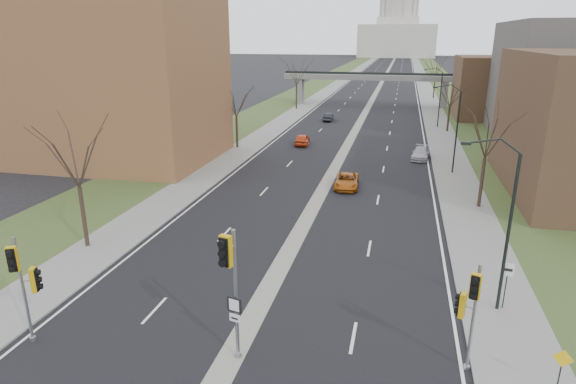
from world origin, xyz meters
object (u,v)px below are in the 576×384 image
at_px(speed_limit_sign, 507,277).
at_px(warning_sign, 562,365).
at_px(signal_pole_left, 24,276).
at_px(car_left_far, 328,117).
at_px(signal_pole_right, 470,303).
at_px(car_right_mid, 421,153).
at_px(car_right_near, 347,181).
at_px(signal_pole_median, 230,274).
at_px(car_left_near, 302,139).

bearing_deg(speed_limit_sign, warning_sign, -74.20).
distance_m(signal_pole_left, warning_sign, 22.10).
height_order(warning_sign, car_left_far, warning_sign).
distance_m(signal_pole_right, car_left_far, 61.50).
height_order(signal_pole_left, speed_limit_sign, signal_pole_left).
bearing_deg(car_right_mid, signal_pole_left, -107.57).
xyz_separation_m(warning_sign, car_right_near, (-11.01, 24.72, -0.70)).
bearing_deg(signal_pole_left, signal_pole_median, -19.01).
height_order(signal_pole_median, car_left_far, signal_pole_median).
bearing_deg(signal_pole_left, signal_pole_right, -16.65).
bearing_deg(signal_pole_median, car_left_near, 111.40).
distance_m(signal_pole_left, car_right_mid, 43.08).
height_order(speed_limit_sign, car_left_far, speed_limit_sign).
xyz_separation_m(signal_pole_left, car_right_near, (10.92, 26.57, -2.71)).
height_order(signal_pole_left, signal_pole_median, signal_pole_median).
height_order(signal_pole_left, car_left_far, signal_pole_left).
xyz_separation_m(car_left_near, car_right_near, (7.61, -16.86, -0.07)).
bearing_deg(signal_pole_right, signal_pole_median, -149.93).
distance_m(warning_sign, car_right_mid, 37.56).
bearing_deg(car_left_near, signal_pole_left, 80.80).
distance_m(car_left_near, car_left_far, 18.69).
bearing_deg(warning_sign, car_left_near, 133.29).
relative_size(signal_pole_left, car_left_far, 1.33).
xyz_separation_m(warning_sign, car_left_far, (-18.15, 60.26, -0.70)).
bearing_deg(car_right_mid, car_left_far, 128.12).
bearing_deg(car_left_far, signal_pole_left, 85.40).
relative_size(signal_pole_right, car_right_near, 1.06).
bearing_deg(signal_pole_median, car_left_far, 108.60).
height_order(car_left_far, car_right_mid, car_right_mid).
bearing_deg(car_right_near, signal_pole_median, -97.12).
relative_size(signal_pole_median, car_right_near, 1.31).
relative_size(signal_pole_right, car_right_mid, 1.09).
relative_size(signal_pole_left, car_right_near, 1.13).
bearing_deg(warning_sign, speed_limit_sign, 118.18).
distance_m(speed_limit_sign, warning_sign, 6.01).
distance_m(warning_sign, car_left_far, 62.94).
distance_m(signal_pole_median, car_left_far, 61.61).
distance_m(signal_pole_median, speed_limit_sign, 13.93).
bearing_deg(car_left_near, car_right_near, 109.45).
relative_size(speed_limit_sign, car_right_near, 0.55).
bearing_deg(signal_pole_median, warning_sign, 18.16).
bearing_deg(warning_sign, signal_pole_left, -156.03).
xyz_separation_m(signal_pole_left, car_left_near, (3.30, 43.42, -2.63)).
height_order(signal_pole_median, speed_limit_sign, signal_pole_median).
height_order(speed_limit_sign, car_left_near, speed_limit_sign).
distance_m(signal_pole_right, warning_sign, 3.94).
bearing_deg(speed_limit_sign, car_left_near, 123.16).
bearing_deg(car_left_near, speed_limit_sign, 111.52).
bearing_deg(signal_pole_left, warning_sign, -19.37).
distance_m(warning_sign, car_right_near, 27.07).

